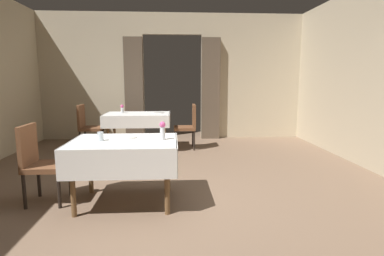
{
  "coord_description": "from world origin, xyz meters",
  "views": [
    {
      "loc": [
        -0.0,
        -3.42,
        1.44
      ],
      "look_at": [
        0.25,
        0.57,
        0.81
      ],
      "focal_mm": 28.84,
      "sensor_mm": 36.0,
      "label": 1
    }
  ],
  "objects_px": {
    "dining_table_mid": "(124,150)",
    "plate_far_b": "(159,113)",
    "flower_vase_mid": "(163,130)",
    "dining_table_far": "(138,118)",
    "plate_mid_c": "(129,137)",
    "chair_far_left": "(87,125)",
    "flower_vase_far": "(122,108)",
    "chair_mid_left": "(39,160)",
    "chair_far_right": "(188,124)",
    "glass_mid_b": "(101,136)"
  },
  "relations": [
    {
      "from": "dining_table_mid",
      "to": "plate_far_b",
      "type": "xyz_separation_m",
      "value": [
        0.26,
        2.92,
        0.11
      ]
    },
    {
      "from": "dining_table_mid",
      "to": "flower_vase_mid",
      "type": "bearing_deg",
      "value": 1.64
    },
    {
      "from": "dining_table_far",
      "to": "plate_mid_c",
      "type": "distance_m",
      "value": 2.7
    },
    {
      "from": "chair_far_left",
      "to": "flower_vase_mid",
      "type": "relative_size",
      "value": 4.37
    },
    {
      "from": "flower_vase_far",
      "to": "plate_mid_c",
      "type": "bearing_deg",
      "value": -79.37
    },
    {
      "from": "dining_table_far",
      "to": "chair_mid_left",
      "type": "xyz_separation_m",
      "value": [
        -0.83,
        -2.77,
        -0.14
      ]
    },
    {
      "from": "plate_far_b",
      "to": "flower_vase_mid",
      "type": "bearing_deg",
      "value": -86.45
    },
    {
      "from": "flower_vase_mid",
      "to": "flower_vase_far",
      "type": "xyz_separation_m",
      "value": [
        -0.93,
        2.94,
        -0.02
      ]
    },
    {
      "from": "chair_far_right",
      "to": "flower_vase_far",
      "type": "relative_size",
      "value": 5.26
    },
    {
      "from": "chair_far_left",
      "to": "glass_mid_b",
      "type": "xyz_separation_m",
      "value": [
        0.95,
        -2.93,
        0.29
      ]
    },
    {
      "from": "dining_table_mid",
      "to": "chair_far_right",
      "type": "xyz_separation_m",
      "value": [
        0.89,
        2.85,
        -0.13
      ]
    },
    {
      "from": "dining_table_mid",
      "to": "glass_mid_b",
      "type": "bearing_deg",
      "value": -178.63
    },
    {
      "from": "dining_table_mid",
      "to": "chair_far_right",
      "type": "height_order",
      "value": "chair_far_right"
    },
    {
      "from": "flower_vase_mid",
      "to": "plate_mid_c",
      "type": "xyz_separation_m",
      "value": [
        -0.41,
        0.14,
        -0.11
      ]
    },
    {
      "from": "chair_far_right",
      "to": "plate_far_b",
      "type": "relative_size",
      "value": 3.97
    },
    {
      "from": "chair_mid_left",
      "to": "flower_vase_mid",
      "type": "distance_m",
      "value": 1.48
    },
    {
      "from": "plate_far_b",
      "to": "chair_far_left",
      "type": "bearing_deg",
      "value": 179.94
    },
    {
      "from": "chair_far_right",
      "to": "flower_vase_mid",
      "type": "xyz_separation_m",
      "value": [
        -0.44,
        -2.83,
        0.35
      ]
    },
    {
      "from": "dining_table_mid",
      "to": "plate_far_b",
      "type": "distance_m",
      "value": 2.94
    },
    {
      "from": "chair_far_left",
      "to": "plate_mid_c",
      "type": "bearing_deg",
      "value": -65.79
    },
    {
      "from": "plate_mid_c",
      "to": "flower_vase_mid",
      "type": "bearing_deg",
      "value": -18.89
    },
    {
      "from": "plate_far_b",
      "to": "glass_mid_b",
      "type": "bearing_deg",
      "value": -100.17
    },
    {
      "from": "chair_far_left",
      "to": "flower_vase_far",
      "type": "xyz_separation_m",
      "value": [
        0.72,
        0.03,
        0.33
      ]
    },
    {
      "from": "chair_far_right",
      "to": "plate_mid_c",
      "type": "distance_m",
      "value": 2.83
    },
    {
      "from": "flower_vase_mid",
      "to": "glass_mid_b",
      "type": "bearing_deg",
      "value": -178.46
    },
    {
      "from": "dining_table_far",
      "to": "plate_mid_c",
      "type": "xyz_separation_m",
      "value": [
        0.2,
        -2.69,
        0.1
      ]
    },
    {
      "from": "chair_mid_left",
      "to": "chair_far_right",
      "type": "relative_size",
      "value": 1.0
    },
    {
      "from": "flower_vase_mid",
      "to": "plate_mid_c",
      "type": "bearing_deg",
      "value": 161.11
    },
    {
      "from": "glass_mid_b",
      "to": "flower_vase_far",
      "type": "distance_m",
      "value": 2.97
    },
    {
      "from": "chair_mid_left",
      "to": "plate_mid_c",
      "type": "bearing_deg",
      "value": 4.53
    },
    {
      "from": "chair_far_right",
      "to": "dining_table_mid",
      "type": "bearing_deg",
      "value": -107.27
    },
    {
      "from": "dining_table_mid",
      "to": "glass_mid_b",
      "type": "height_order",
      "value": "glass_mid_b"
    },
    {
      "from": "dining_table_far",
      "to": "flower_vase_far",
      "type": "relative_size",
      "value": 7.52
    },
    {
      "from": "dining_table_mid",
      "to": "plate_far_b",
      "type": "bearing_deg",
      "value": 84.87
    },
    {
      "from": "chair_far_left",
      "to": "flower_vase_mid",
      "type": "distance_m",
      "value": 3.37
    },
    {
      "from": "dining_table_far",
      "to": "glass_mid_b",
      "type": "bearing_deg",
      "value": -92.0
    },
    {
      "from": "chair_far_right",
      "to": "glass_mid_b",
      "type": "distance_m",
      "value": 3.09
    },
    {
      "from": "plate_mid_c",
      "to": "plate_far_b",
      "type": "height_order",
      "value": "same"
    },
    {
      "from": "dining_table_mid",
      "to": "chair_far_right",
      "type": "distance_m",
      "value": 2.98
    },
    {
      "from": "dining_table_mid",
      "to": "dining_table_far",
      "type": "xyz_separation_m",
      "value": [
        -0.16,
        2.84,
        0.01
      ]
    },
    {
      "from": "glass_mid_b",
      "to": "plate_mid_c",
      "type": "xyz_separation_m",
      "value": [
        0.3,
        0.16,
        -0.05
      ]
    },
    {
      "from": "dining_table_far",
      "to": "flower_vase_mid",
      "type": "height_order",
      "value": "flower_vase_mid"
    },
    {
      "from": "chair_mid_left",
      "to": "chair_far_left",
      "type": "xyz_separation_m",
      "value": [
        -0.22,
        2.85,
        0.0
      ]
    },
    {
      "from": "flower_vase_mid",
      "to": "plate_mid_c",
      "type": "relative_size",
      "value": 1.14
    },
    {
      "from": "chair_far_left",
      "to": "flower_vase_far",
      "type": "bearing_deg",
      "value": 2.25
    },
    {
      "from": "chair_far_right",
      "to": "plate_far_b",
      "type": "height_order",
      "value": "chair_far_right"
    },
    {
      "from": "flower_vase_mid",
      "to": "glass_mid_b",
      "type": "xyz_separation_m",
      "value": [
        -0.71,
        -0.02,
        -0.06
      ]
    },
    {
      "from": "flower_vase_far",
      "to": "plate_far_b",
      "type": "height_order",
      "value": "flower_vase_far"
    },
    {
      "from": "plate_mid_c",
      "to": "plate_far_b",
      "type": "xyz_separation_m",
      "value": [
        0.23,
        2.77,
        0.0
      ]
    },
    {
      "from": "plate_far_b",
      "to": "flower_vase_far",
      "type": "bearing_deg",
      "value": 177.72
    }
  ]
}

